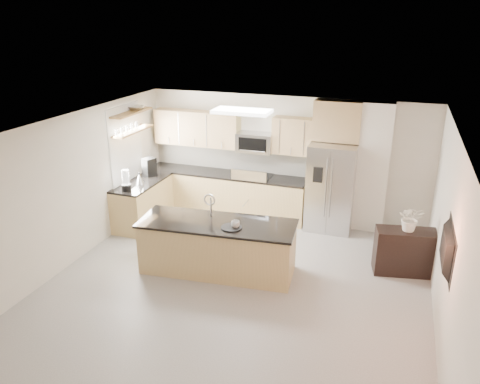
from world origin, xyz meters
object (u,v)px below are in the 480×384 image
at_px(range, 253,196).
at_px(island, 218,247).
at_px(flower_vase, 412,212).
at_px(refrigerator, 331,187).
at_px(coffee_maker, 149,168).
at_px(cup, 235,224).
at_px(bowl, 136,107).
at_px(kettle, 139,179).
at_px(credenza, 405,252).
at_px(microwave, 255,143).
at_px(blender, 126,182).
at_px(platter, 231,227).
at_px(television, 443,248).

relative_size(range, island, 0.42).
bearing_deg(flower_vase, refrigerator, 137.33).
height_order(island, flower_vase, flower_vase).
bearing_deg(coffee_maker, cup, -35.15).
distance_m(cup, bowl, 3.55).
height_order(kettle, coffee_maker, coffee_maker).
bearing_deg(credenza, microwave, 142.44).
distance_m(kettle, flower_vase, 5.20).
bearing_deg(blender, bowl, 101.53).
bearing_deg(blender, microwave, 40.06).
height_order(refrigerator, blender, refrigerator).
relative_size(kettle, coffee_maker, 0.63).
height_order(platter, television, television).
distance_m(microwave, refrigerator, 1.82).
xyz_separation_m(refrigerator, blender, (-3.73, -1.57, 0.21)).
bearing_deg(platter, credenza, 21.98).
xyz_separation_m(credenza, bowl, (-5.39, 0.68, 1.99)).
height_order(refrigerator, bowl, bowl).
relative_size(blender, bowl, 1.02).
height_order(blender, kettle, blender).
bearing_deg(flower_vase, bowl, 172.94).
height_order(range, refrigerator, refrigerator).
relative_size(microwave, kettle, 3.11).
distance_m(range, island, 2.41).
xyz_separation_m(cup, coffee_maker, (-2.59, 1.82, 0.15)).
relative_size(credenza, coffee_maker, 2.54).
bearing_deg(range, coffee_maker, -162.07).
bearing_deg(television, blender, 74.97).
xyz_separation_m(range, cup, (0.49, -2.50, 0.49)).
height_order(island, kettle, island).
xyz_separation_m(microwave, blender, (-2.07, -1.75, -0.53)).
height_order(platter, flower_vase, flower_vase).
height_order(credenza, kettle, kettle).
height_order(bowl, television, bowl).
bearing_deg(island, television, -17.19).
relative_size(microwave, flower_vase, 1.16).
relative_size(credenza, bowl, 2.38).
bearing_deg(island, credenza, 12.51).
bearing_deg(bowl, island, -34.59).
xyz_separation_m(refrigerator, flower_vase, (1.51, -1.39, 0.23)).
bearing_deg(refrigerator, credenza, -43.35).
distance_m(blender, television, 5.79).
height_order(refrigerator, coffee_maker, refrigerator).
distance_m(credenza, kettle, 5.21).
xyz_separation_m(cup, flower_vase, (2.67, 1.06, 0.16)).
bearing_deg(microwave, coffee_maker, -159.05).
bearing_deg(platter, coffee_maker, 143.69).
bearing_deg(platter, bowl, 146.55).
bearing_deg(refrigerator, platter, -116.15).
height_order(credenza, flower_vase, flower_vase).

